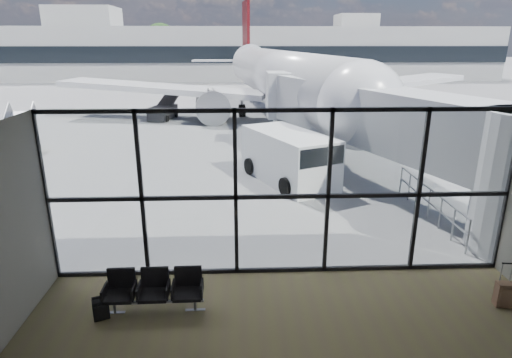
{
  "coord_description": "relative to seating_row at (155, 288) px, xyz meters",
  "views": [
    {
      "loc": [
        -1.11,
        -10.35,
        6.07
      ],
      "look_at": [
        -0.55,
        3.0,
        1.71
      ],
      "focal_mm": 30.0,
      "sensor_mm": 36.0,
      "label": 1
    }
  ],
  "objects": [
    {
      "name": "tree_1",
      "position": [
        -35.89,
        73.58,
        4.69
      ],
      "size": [
        5.61,
        5.61,
        8.07
      ],
      "color": "#382619",
      "rests_on": "ground"
    },
    {
      "name": "far_terminal",
      "position": [
        2.53,
        63.55,
        3.65
      ],
      "size": [
        80.0,
        12.2,
        11.0
      ],
      "color": "#ACACA7",
      "rests_on": "ground"
    },
    {
      "name": "traffic_cone_b",
      "position": [
        4.61,
        11.43,
        -0.25
      ],
      "size": [
        0.45,
        0.45,
        0.64
      ],
      "color": "#FA590D",
      "rests_on": "ground"
    },
    {
      "name": "seating_row",
      "position": [
        0.0,
        0.0,
        0.0
      ],
      "size": [
        2.28,
        0.66,
        1.01
      ],
      "rotation": [
        0.0,
        0.0,
        0.02
      ],
      "color": "gray",
      "rests_on": "ground"
    },
    {
      "name": "airliner",
      "position": [
        5.25,
        27.93,
        2.65
      ],
      "size": [
        35.04,
        40.77,
        10.52
      ],
      "rotation": [
        0.0,
        0.0,
        0.12
      ],
      "color": "silver",
      "rests_on": "ground"
    },
    {
      "name": "tree_3",
      "position": [
        -23.89,
        73.58,
        4.07
      ],
      "size": [
        4.95,
        4.95,
        7.12
      ],
      "color": "#382619",
      "rests_on": "ground"
    },
    {
      "name": "glass_curtain_wall",
      "position": [
        3.11,
        1.58,
        1.69
      ],
      "size": [
        12.1,
        0.12,
        4.5
      ],
      "color": "white",
      "rests_on": "ground"
    },
    {
      "name": "suitcase",
      "position": [
        8.26,
        -0.27,
        -0.23
      ],
      "size": [
        0.43,
        0.34,
        1.1
      ],
      "rotation": [
        0.0,
        0.0,
        -0.14
      ],
      "color": "brown",
      "rests_on": "ground"
    },
    {
      "name": "apron_railing",
      "position": [
        8.71,
        5.08,
        0.16
      ],
      "size": [
        0.06,
        5.46,
        1.11
      ],
      "color": "gray",
      "rests_on": "ground"
    },
    {
      "name": "traffic_cone_a",
      "position": [
        5.59,
        15.78,
        -0.27
      ],
      "size": [
        0.42,
        0.42,
        0.6
      ],
      "color": "#F3310C",
      "rests_on": "ground"
    },
    {
      "name": "tree_4",
      "position": [
        -17.89,
        73.58,
        4.69
      ],
      "size": [
        5.61,
        5.61,
        8.07
      ],
      "color": "#382619",
      "rests_on": "ground"
    },
    {
      "name": "mobile_stairs",
      "position": [
        -10.14,
        14.79,
        -0.04
      ],
      "size": [
        1.96,
        3.24,
        2.16
      ],
      "rotation": [
        0.0,
        0.0,
        0.14
      ],
      "color": "#BE9816",
      "rests_on": "ground"
    },
    {
      "name": "belt_loader",
      "position": [
        -3.98,
        25.69,
        0.06
      ],
      "size": [
        2.2,
        4.18,
        1.84
      ],
      "rotation": [
        0.0,
        0.0,
        -0.22
      ],
      "color": "black",
      "rests_on": "ground"
    },
    {
      "name": "jet_bridge",
      "position": [
        8.01,
        8.65,
        2.2
      ],
      "size": [
        8.0,
        16.5,
        4.33
      ],
      "color": "#ACAEB1",
      "rests_on": "ground"
    },
    {
      "name": "backpack",
      "position": [
        -1.17,
        -0.33,
        -0.31
      ],
      "size": [
        0.41,
        0.41,
        0.52
      ],
      "rotation": [
        0.0,
        0.0,
        0.4
      ],
      "color": "black",
      "rests_on": "ground"
    },
    {
      "name": "traffic_cone_c",
      "position": [
        4.21,
        18.58,
        -0.23
      ],
      "size": [
        0.48,
        0.48,
        0.69
      ],
      "color": "orange",
      "rests_on": "ground"
    },
    {
      "name": "tree_2",
      "position": [
        -29.89,
        73.58,
        5.32
      ],
      "size": [
        6.27,
        6.27,
        9.03
      ],
      "color": "#382619",
      "rests_on": "ground"
    },
    {
      "name": "tree_5",
      "position": [
        -11.89,
        73.58,
        5.32
      ],
      "size": [
        6.27,
        6.27,
        9.03
      ],
      "color": "#382619",
      "rests_on": "ground"
    },
    {
      "name": "service_van",
      "position": [
        4.28,
        9.43,
        0.57
      ],
      "size": [
        4.12,
        5.53,
        2.21
      ],
      "rotation": [
        0.0,
        0.0,
        0.43
      ],
      "color": "white",
      "rests_on": "ground"
    },
    {
      "name": "lounge_shell",
      "position": [
        3.11,
        -3.22,
        2.09
      ],
      "size": [
        12.02,
        8.01,
        4.51
      ],
      "color": "#6A6443",
      "rests_on": "ground"
    },
    {
      "name": "ground",
      "position": [
        3.11,
        41.58,
        -0.56
      ],
      "size": [
        220.0,
        220.0,
        0.0
      ],
      "primitive_type": "plane",
      "color": "slate",
      "rests_on": "ground"
    }
  ]
}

